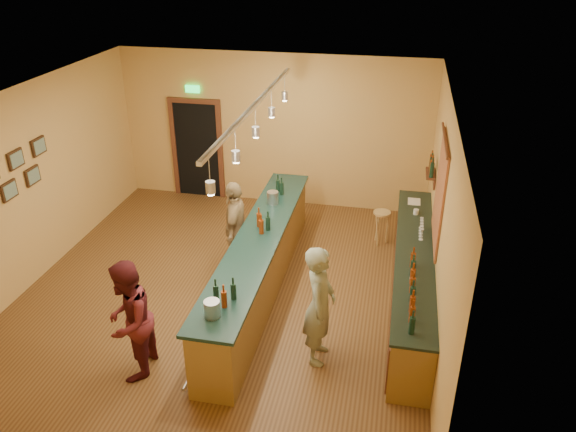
% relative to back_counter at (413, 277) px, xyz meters
% --- Properties ---
extents(floor, '(7.00, 7.00, 0.00)m').
position_rel_back_counter_xyz_m(floor, '(-2.97, -0.18, -0.49)').
color(floor, '#533117').
rests_on(floor, ground).
extents(ceiling, '(6.50, 7.00, 0.02)m').
position_rel_back_counter_xyz_m(ceiling, '(-2.97, -0.18, 2.71)').
color(ceiling, silver).
rests_on(ceiling, wall_back).
extents(wall_back, '(6.50, 0.02, 3.20)m').
position_rel_back_counter_xyz_m(wall_back, '(-2.97, 3.32, 1.11)').
color(wall_back, '#D6A050').
rests_on(wall_back, floor).
extents(wall_front, '(6.50, 0.02, 3.20)m').
position_rel_back_counter_xyz_m(wall_front, '(-2.97, -3.68, 1.11)').
color(wall_front, '#D6A050').
rests_on(wall_front, floor).
extents(wall_left, '(0.02, 7.00, 3.20)m').
position_rel_back_counter_xyz_m(wall_left, '(-6.22, -0.18, 1.11)').
color(wall_left, '#D6A050').
rests_on(wall_left, floor).
extents(wall_right, '(0.02, 7.00, 3.20)m').
position_rel_back_counter_xyz_m(wall_right, '(0.28, -0.18, 1.11)').
color(wall_right, '#D6A050').
rests_on(wall_right, floor).
extents(doorway, '(1.15, 0.09, 2.48)m').
position_rel_back_counter_xyz_m(doorway, '(-4.67, 3.30, 0.64)').
color(doorway, black).
rests_on(doorway, wall_back).
extents(tapestry, '(0.03, 1.40, 1.60)m').
position_rel_back_counter_xyz_m(tapestry, '(0.26, 0.22, 1.36)').
color(tapestry, maroon).
rests_on(tapestry, wall_right).
extents(bottle_shelf, '(0.17, 0.55, 0.54)m').
position_rel_back_counter_xyz_m(bottle_shelf, '(0.20, 1.72, 1.18)').
color(bottle_shelf, '#4F2817').
rests_on(bottle_shelf, wall_right).
extents(picture_grid, '(0.06, 2.20, 0.70)m').
position_rel_back_counter_xyz_m(picture_grid, '(-6.18, -0.93, 1.46)').
color(picture_grid, '#382111').
rests_on(picture_grid, wall_left).
extents(back_counter, '(0.60, 4.55, 1.27)m').
position_rel_back_counter_xyz_m(back_counter, '(0.00, 0.00, 0.00)').
color(back_counter, olive).
rests_on(back_counter, floor).
extents(tasting_bar, '(0.73, 5.10, 1.38)m').
position_rel_back_counter_xyz_m(tasting_bar, '(-2.42, -0.18, 0.12)').
color(tasting_bar, olive).
rests_on(tasting_bar, floor).
extents(pendant_track, '(0.11, 4.60, 0.50)m').
position_rel_back_counter_xyz_m(pendant_track, '(-2.41, -0.18, 2.50)').
color(pendant_track, silver).
rests_on(pendant_track, ceiling).
extents(bartender, '(0.42, 0.64, 1.74)m').
position_rel_back_counter_xyz_m(bartender, '(-1.24, -1.54, 0.38)').
color(bartender, gray).
rests_on(bartender, floor).
extents(customer_a, '(0.70, 0.87, 1.68)m').
position_rel_back_counter_xyz_m(customer_a, '(-3.58, -2.33, 0.36)').
color(customer_a, '#59191E').
rests_on(customer_a, floor).
extents(customer_b, '(0.48, 1.01, 1.67)m').
position_rel_back_counter_xyz_m(customer_b, '(-2.96, 0.40, 0.35)').
color(customer_b, '#997A51').
rests_on(customer_b, floor).
extents(bar_stool, '(0.32, 0.32, 0.66)m').
position_rel_back_counter_xyz_m(bar_stool, '(-0.58, 1.87, 0.03)').
color(bar_stool, tan).
rests_on(bar_stool, floor).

